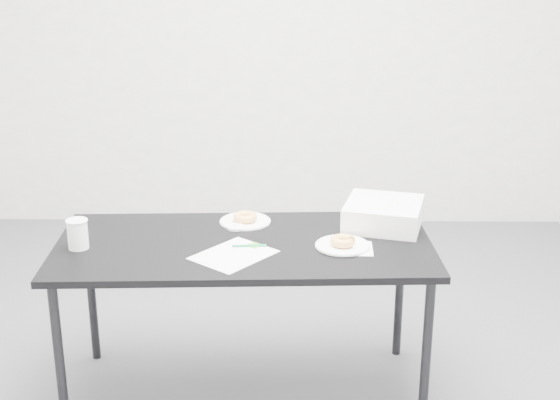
{
  "coord_description": "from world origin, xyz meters",
  "views": [
    {
      "loc": [
        0.15,
        -3.06,
        1.9
      ],
      "look_at": [
        0.11,
        0.02,
        0.83
      ],
      "focal_mm": 50.0,
      "sensor_mm": 36.0,
      "label": 1
    }
  ],
  "objects_px": {
    "pen": "(249,246)",
    "donut_far": "(245,217)",
    "plate_far": "(245,221)",
    "table": "(244,255)",
    "scorecard": "(234,255)",
    "plate_near": "(343,246)",
    "bakery_box": "(383,214)",
    "donut_near": "(343,241)",
    "coffee_cup": "(78,234)"
  },
  "relations": [
    {
      "from": "plate_near",
      "to": "plate_far",
      "type": "distance_m",
      "value": 0.49
    },
    {
      "from": "scorecard",
      "to": "bakery_box",
      "type": "bearing_deg",
      "value": 67.88
    },
    {
      "from": "coffee_cup",
      "to": "bakery_box",
      "type": "bearing_deg",
      "value": 12.35
    },
    {
      "from": "table",
      "to": "coffee_cup",
      "type": "distance_m",
      "value": 0.67
    },
    {
      "from": "plate_near",
      "to": "donut_near",
      "type": "relative_size",
      "value": 2.13
    },
    {
      "from": "plate_near",
      "to": "table",
      "type": "bearing_deg",
      "value": 174.23
    },
    {
      "from": "table",
      "to": "plate_near",
      "type": "height_order",
      "value": "plate_near"
    },
    {
      "from": "pen",
      "to": "donut_near",
      "type": "xyz_separation_m",
      "value": [
        0.38,
        0.01,
        0.02
      ]
    },
    {
      "from": "scorecard",
      "to": "donut_near",
      "type": "bearing_deg",
      "value": 51.27
    },
    {
      "from": "scorecard",
      "to": "plate_far",
      "type": "relative_size",
      "value": 1.32
    },
    {
      "from": "donut_near",
      "to": "coffee_cup",
      "type": "bearing_deg",
      "value": -178.5
    },
    {
      "from": "coffee_cup",
      "to": "plate_near",
      "type": "bearing_deg",
      "value": 1.5
    },
    {
      "from": "scorecard",
      "to": "coffee_cup",
      "type": "relative_size",
      "value": 2.42
    },
    {
      "from": "coffee_cup",
      "to": "donut_far",
      "type": "bearing_deg",
      "value": 25.19
    },
    {
      "from": "scorecard",
      "to": "coffee_cup",
      "type": "bearing_deg",
      "value": -146.13
    },
    {
      "from": "pen",
      "to": "plate_near",
      "type": "distance_m",
      "value": 0.38
    },
    {
      "from": "donut_near",
      "to": "table",
      "type": "bearing_deg",
      "value": 174.23
    },
    {
      "from": "table",
      "to": "bakery_box",
      "type": "xyz_separation_m",
      "value": [
        0.59,
        0.2,
        0.11
      ]
    },
    {
      "from": "plate_far",
      "to": "table",
      "type": "bearing_deg",
      "value": -88.09
    },
    {
      "from": "scorecard",
      "to": "pen",
      "type": "xyz_separation_m",
      "value": [
        0.06,
        0.08,
        0.01
      ]
    },
    {
      "from": "donut_far",
      "to": "pen",
      "type": "bearing_deg",
      "value": -83.53
    },
    {
      "from": "plate_near",
      "to": "plate_far",
      "type": "bearing_deg",
      "value": 145.74
    },
    {
      "from": "bakery_box",
      "to": "scorecard",
      "type": "bearing_deg",
      "value": -137.35
    },
    {
      "from": "table",
      "to": "plate_near",
      "type": "bearing_deg",
      "value": -8.08
    },
    {
      "from": "plate_near",
      "to": "scorecard",
      "type": "bearing_deg",
      "value": -168.28
    },
    {
      "from": "pen",
      "to": "table",
      "type": "bearing_deg",
      "value": 113.6
    },
    {
      "from": "donut_far",
      "to": "bakery_box",
      "type": "relative_size",
      "value": 0.33
    },
    {
      "from": "plate_far",
      "to": "coffee_cup",
      "type": "bearing_deg",
      "value": -154.81
    },
    {
      "from": "plate_near",
      "to": "donut_near",
      "type": "xyz_separation_m",
      "value": [
        0.0,
        0.0,
        0.02
      ]
    },
    {
      "from": "pen",
      "to": "donut_far",
      "type": "xyz_separation_m",
      "value": [
        -0.03,
        0.28,
        0.02
      ]
    },
    {
      "from": "plate_far",
      "to": "bakery_box",
      "type": "relative_size",
      "value": 0.7
    },
    {
      "from": "donut_near",
      "to": "pen",
      "type": "bearing_deg",
      "value": -178.89
    },
    {
      "from": "table",
      "to": "plate_near",
      "type": "distance_m",
      "value": 0.41
    },
    {
      "from": "table",
      "to": "pen",
      "type": "height_order",
      "value": "pen"
    },
    {
      "from": "donut_near",
      "to": "plate_far",
      "type": "bearing_deg",
      "value": 145.74
    },
    {
      "from": "pen",
      "to": "bakery_box",
      "type": "relative_size",
      "value": 0.43
    },
    {
      "from": "scorecard",
      "to": "plate_near",
      "type": "height_order",
      "value": "plate_near"
    },
    {
      "from": "pen",
      "to": "plate_far",
      "type": "distance_m",
      "value": 0.29
    },
    {
      "from": "donut_far",
      "to": "plate_far",
      "type": "bearing_deg",
      "value": 45.0
    },
    {
      "from": "coffee_cup",
      "to": "bakery_box",
      "type": "height_order",
      "value": "coffee_cup"
    },
    {
      "from": "donut_near",
      "to": "plate_far",
      "type": "distance_m",
      "value": 0.49
    },
    {
      "from": "table",
      "to": "plate_far",
      "type": "distance_m",
      "value": 0.24
    },
    {
      "from": "pen",
      "to": "donut_far",
      "type": "height_order",
      "value": "donut_far"
    },
    {
      "from": "bakery_box",
      "to": "plate_far",
      "type": "bearing_deg",
      "value": -168.78
    },
    {
      "from": "coffee_cup",
      "to": "bakery_box",
      "type": "distance_m",
      "value": 1.28
    },
    {
      "from": "coffee_cup",
      "to": "scorecard",
      "type": "bearing_deg",
      "value": -5.67
    },
    {
      "from": "plate_near",
      "to": "plate_far",
      "type": "height_order",
      "value": "plate_near"
    },
    {
      "from": "table",
      "to": "scorecard",
      "type": "xyz_separation_m",
      "value": [
        -0.03,
        -0.13,
        0.05
      ]
    },
    {
      "from": "pen",
      "to": "plate_far",
      "type": "height_order",
      "value": "pen"
    },
    {
      "from": "plate_near",
      "to": "donut_near",
      "type": "height_order",
      "value": "donut_near"
    }
  ]
}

